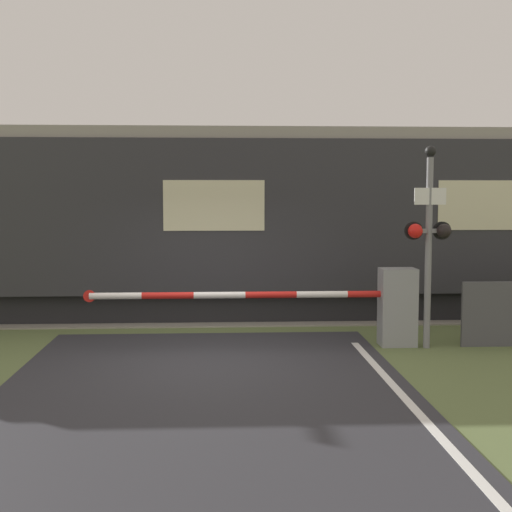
% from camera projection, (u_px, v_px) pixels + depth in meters
% --- Properties ---
extents(ground_plane, '(80.00, 80.00, 0.00)m').
position_uv_depth(ground_plane, '(208.00, 359.00, 11.08)').
color(ground_plane, '#5B6B3D').
extents(track_bed, '(36.00, 3.20, 0.13)m').
position_uv_depth(track_bed, '(211.00, 313.00, 15.28)').
color(track_bed, gray).
rests_on(track_bed, ground_plane).
extents(train, '(19.45, 2.82, 3.87)m').
position_uv_depth(train, '(215.00, 221.00, 15.11)').
color(train, black).
rests_on(train, ground_plane).
extents(crossing_barrier, '(5.56, 0.44, 1.32)m').
position_uv_depth(crossing_barrier, '(374.00, 305.00, 12.02)').
color(crossing_barrier, gray).
rests_on(crossing_barrier, ground_plane).
extents(signal_post, '(0.78, 0.26, 3.35)m').
position_uv_depth(signal_post, '(429.00, 234.00, 11.74)').
color(signal_post, gray).
rests_on(signal_post, ground_plane).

